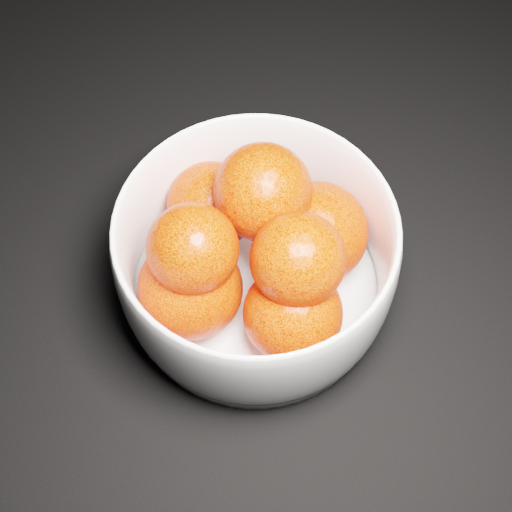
% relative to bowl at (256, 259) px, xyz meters
% --- Properties ---
extents(ground, '(3.00, 3.00, 0.00)m').
position_rel_bowl_xyz_m(ground, '(0.02, -0.07, -0.06)').
color(ground, black).
rests_on(ground, ground).
extents(bowl, '(0.24, 0.24, 0.11)m').
position_rel_bowl_xyz_m(bowl, '(0.00, 0.00, 0.00)').
color(bowl, white).
rests_on(bowl, ground).
extents(orange_pile, '(0.19, 0.18, 0.13)m').
position_rel_bowl_xyz_m(orange_pile, '(-0.00, 0.00, 0.01)').
color(orange_pile, red).
rests_on(orange_pile, bowl).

